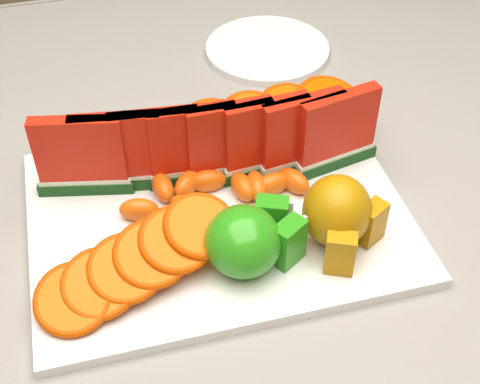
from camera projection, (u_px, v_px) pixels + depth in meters
The scene contains 10 objects.
table at pixel (135, 269), 0.81m from camera, with size 1.40×0.90×0.75m.
tablecloth at pixel (130, 234), 0.77m from camera, with size 1.53×1.03×0.20m.
platter at pixel (218, 216), 0.72m from camera, with size 0.40×0.30×0.01m.
apple_cluster at pixel (250, 240), 0.65m from camera, with size 0.11×0.09×0.07m.
pear_cluster at pixel (339, 214), 0.66m from camera, with size 0.09×0.09×0.08m.
side_plate at pixel (267, 49), 0.97m from camera, with size 0.19×0.19×0.01m.
watermelon_row at pixel (212, 145), 0.73m from camera, with size 0.39×0.07×0.10m.
orange_fan_front at pixel (138, 261), 0.63m from camera, with size 0.22×0.13×0.06m.
orange_fan_back at pixel (215, 127), 0.79m from camera, with size 0.39×0.12×0.05m.
tangerine_segments at pixel (217, 189), 0.73m from camera, with size 0.22×0.08×0.03m.
Camera 1 is at (-0.01, -0.54, 1.28)m, focal length 50.00 mm.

